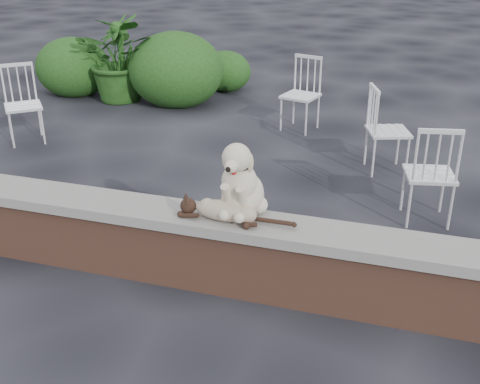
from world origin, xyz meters
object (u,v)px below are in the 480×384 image
(chair_a, at_px, (23,105))
(chair_b, at_px, (300,94))
(chair_c, at_px, (430,173))
(potted_plant_a, at_px, (120,59))
(cat, at_px, (226,210))
(chair_e, at_px, (388,130))
(potted_plant_b, at_px, (121,58))
(dog, at_px, (243,176))

(chair_a, bearing_deg, chair_b, -15.17)
(chair_c, height_order, potted_plant_a, potted_plant_a)
(cat, bearing_deg, chair_c, 53.09)
(cat, relative_size, chair_c, 1.07)
(chair_a, xyz_separation_m, chair_b, (3.12, 1.47, 0.00))
(chair_a, height_order, chair_b, same)
(chair_b, relative_size, potted_plant_a, 0.74)
(chair_a, xyz_separation_m, potted_plant_a, (0.27, 2.00, 0.16))
(chair_c, xyz_separation_m, chair_a, (-4.77, 0.74, 0.00))
(chair_a, bearing_deg, chair_e, -35.55)
(potted_plant_a, bearing_deg, chair_a, -97.74)
(chair_e, bearing_deg, potted_plant_a, 48.81)
(chair_c, bearing_deg, potted_plant_a, -43.07)
(potted_plant_a, xyz_separation_m, potted_plant_b, (0.01, 0.03, 0.01))
(cat, height_order, potted_plant_a, potted_plant_a)
(chair_e, xyz_separation_m, chair_b, (-1.20, 1.11, 0.00))
(chair_b, bearing_deg, chair_e, -28.45)
(cat, height_order, chair_c, chair_c)
(dog, xyz_separation_m, chair_e, (0.84, 2.57, -0.40))
(chair_e, bearing_deg, chair_c, -176.89)
(chair_e, bearing_deg, potted_plant_b, 48.37)
(potted_plant_a, distance_m, potted_plant_b, 0.04)
(chair_c, bearing_deg, chair_e, -79.47)
(chair_e, relative_size, chair_a, 1.00)
(cat, relative_size, potted_plant_b, 0.79)
(dog, bearing_deg, potted_plant_b, 130.31)
(cat, xyz_separation_m, potted_plant_a, (-3.13, 4.36, -0.03))
(cat, bearing_deg, potted_plant_b, 128.67)
(dog, relative_size, cat, 0.58)
(dog, xyz_separation_m, chair_c, (1.29, 1.47, -0.40))
(chair_c, xyz_separation_m, potted_plant_b, (-4.49, 2.77, 0.17))
(chair_c, height_order, potted_plant_b, potted_plant_b)
(chair_a, distance_m, chair_b, 3.45)
(cat, height_order, chair_b, chair_b)
(chair_c, bearing_deg, dog, 36.98)
(potted_plant_a, bearing_deg, chair_b, -10.60)
(chair_b, bearing_deg, chair_c, -38.97)
(chair_a, height_order, potted_plant_a, potted_plant_a)
(cat, relative_size, chair_b, 1.07)
(dog, distance_m, chair_a, 4.14)
(chair_b, bearing_deg, dog, -70.25)
(potted_plant_b, bearing_deg, cat, -54.64)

